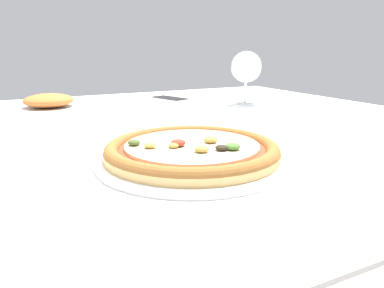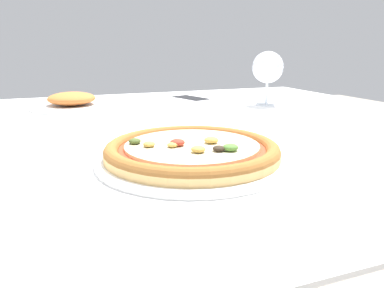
# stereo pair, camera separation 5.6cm
# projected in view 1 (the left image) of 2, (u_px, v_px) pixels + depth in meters

# --- Properties ---
(dining_table) EXTENTS (1.35, 1.18, 0.75)m
(dining_table) POSITION_uv_depth(u_px,v_px,m) (169.00, 157.00, 0.87)
(dining_table) COLOR #997047
(dining_table) RESTS_ON ground_plane
(pizza_plate) EXTENTS (0.29, 0.29, 0.04)m
(pizza_plate) POSITION_uv_depth(u_px,v_px,m) (192.00, 152.00, 0.56)
(pizza_plate) COLOR white
(pizza_plate) RESTS_ON dining_table
(wine_glass_far_left) EXTENTS (0.09, 0.09, 0.16)m
(wine_glass_far_left) POSITION_uv_depth(u_px,v_px,m) (246.00, 68.00, 1.12)
(wine_glass_far_left) COLOR silver
(wine_glass_far_left) RESTS_ON dining_table
(cell_phone) EXTENTS (0.11, 0.16, 0.01)m
(cell_phone) POSITION_uv_depth(u_px,v_px,m) (170.00, 99.00, 1.20)
(cell_phone) COLOR white
(cell_phone) RESTS_ON dining_table
(side_plate) EXTENTS (0.23, 0.23, 0.05)m
(side_plate) POSITION_uv_depth(u_px,v_px,m) (49.00, 104.00, 1.02)
(side_plate) COLOR white
(side_plate) RESTS_ON dining_table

